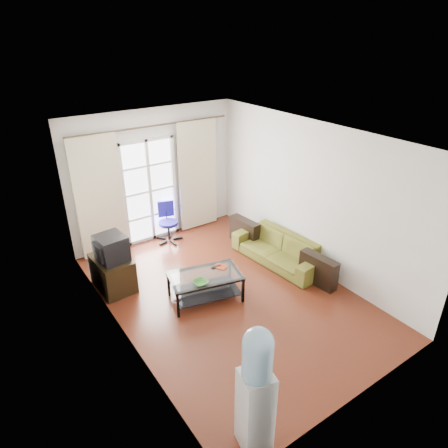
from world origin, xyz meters
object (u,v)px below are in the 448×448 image
Objects in this scene: sofa at (278,249)px; water_cooler at (256,388)px; tv_stand at (113,273)px; crt_tv at (110,248)px; coffee_table at (205,283)px; task_chair at (168,230)px.

sofa is 3.83m from water_cooler.
crt_tv is (0.00, -0.06, 0.51)m from tv_stand.
tv_stand is at bearing 85.37° from crt_tv.
coffee_table is (-1.77, -0.20, 0.03)m from sofa.
water_cooler is (-2.70, -2.67, 0.55)m from sofa.
water_cooler is at bearing -89.75° from task_chair.
sofa is 1.78m from coffee_table.
tv_stand is at bearing -131.09° from task_chair.
water_cooler reaches higher than tv_stand.
water_cooler is at bearing -93.37° from crt_tv.
sofa is 3.06m from tv_stand.
water_cooler is (-1.38, -4.62, 0.58)m from task_chair.
coffee_table is 2.68m from water_cooler.
tv_stand reaches higher than coffee_table.
tv_stand is 0.52m from crt_tv.
task_chair is 4.86m from water_cooler.
sofa is 3.08m from crt_tv.
water_cooler reaches higher than crt_tv.
tv_stand is at bearing 133.94° from coffee_table.
crt_tv is (-1.13, 1.11, 0.50)m from coffee_table.
tv_stand is (-2.90, 0.97, 0.02)m from sofa.
crt_tv reaches higher than sofa.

